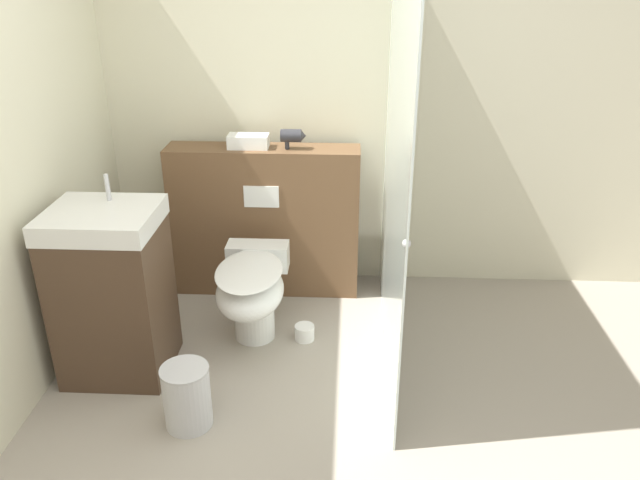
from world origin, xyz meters
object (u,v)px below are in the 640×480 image
(hair_drier, at_px, (292,136))
(waste_bin, at_px, (187,396))
(sink_vanity, at_px, (113,292))
(toilet, at_px, (252,290))

(hair_drier, height_order, waste_bin, hair_drier)
(sink_vanity, bearing_deg, toilet, 23.81)
(toilet, relative_size, waste_bin, 2.12)
(hair_drier, distance_m, waste_bin, 1.69)
(waste_bin, bearing_deg, hair_drier, 73.66)
(toilet, height_order, waste_bin, toilet)
(toilet, bearing_deg, sink_vanity, -156.19)
(waste_bin, bearing_deg, toilet, 74.23)
(waste_bin, bearing_deg, sink_vanity, 137.20)
(toilet, height_order, sink_vanity, sink_vanity)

